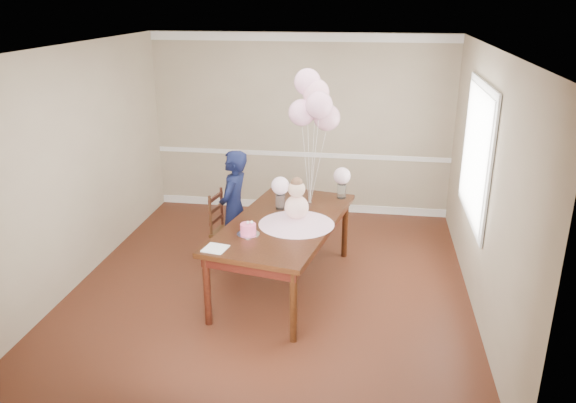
{
  "coord_description": "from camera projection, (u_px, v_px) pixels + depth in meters",
  "views": [
    {
      "loc": [
        1.07,
        -5.75,
        3.19
      ],
      "look_at": [
        0.19,
        -0.01,
        1.05
      ],
      "focal_mm": 35.0,
      "sensor_mm": 36.0,
      "label": 1
    }
  ],
  "objects": [
    {
      "name": "baby_hair",
      "position": [
        297.0,
        183.0,
        6.0
      ],
      "size": [
        0.13,
        0.13,
        0.13
      ],
      "primitive_type": "sphere",
      "color": "brown",
      "rests_on": "baby_head"
    },
    {
      "name": "cake_platter",
      "position": [
        248.0,
        234.0,
        5.9
      ],
      "size": [
        0.28,
        0.28,
        0.01
      ],
      "primitive_type": "cylinder",
      "rotation": [
        0.0,
        0.0,
        -0.19
      ],
      "color": "silver",
      "rests_on": "dining_table_top"
    },
    {
      "name": "wall_back",
      "position": [
        301.0,
        125.0,
        8.44
      ],
      "size": [
        4.5,
        0.02,
        2.7
      ],
      "primitive_type": "cube",
      "color": "tan",
      "rests_on": "floor"
    },
    {
      "name": "table_apron",
      "position": [
        284.0,
        229.0,
        6.3
      ],
      "size": [
        1.37,
        2.24,
        0.11
      ],
      "primitive_type": "cube",
      "rotation": [
        0.0,
        0.0,
        -0.19
      ],
      "color": "black",
      "rests_on": "table_leg_fl"
    },
    {
      "name": "wall_left",
      "position": [
        78.0,
        166.0,
        6.44
      ],
      "size": [
        0.02,
        5.0,
        2.7
      ],
      "primitive_type": "cube",
      "color": "tan",
      "rests_on": "floor"
    },
    {
      "name": "balloon_ribbon_c",
      "position": [
        313.0,
        156.0,
        6.61
      ],
      "size": [
        0.04,
        0.1,
        1.14
      ],
      "primitive_type": "cylinder",
      "rotation": [
        -0.09,
        0.02,
        -0.19
      ],
      "color": "silver",
      "rests_on": "balloon_weight"
    },
    {
      "name": "chair_back_post_r",
      "position": [
        222.0,
        207.0,
        7.11
      ],
      "size": [
        0.04,
        0.04,
        0.51
      ],
      "primitive_type": "cylinder",
      "rotation": [
        0.0,
        0.0,
        -0.18
      ],
      "color": "#37160F",
      "rests_on": "dining_chair_seat"
    },
    {
      "name": "balloon_ribbon_b",
      "position": [
        314.0,
        163.0,
        6.54
      ],
      "size": [
        0.1,
        0.08,
        1.03
      ],
      "primitive_type": "cylinder",
      "rotation": [
        0.05,
        0.1,
        -0.19
      ],
      "color": "white",
      "rests_on": "balloon_weight"
    },
    {
      "name": "chair_leg_fr",
      "position": [
        238.0,
        255.0,
        6.88
      ],
      "size": [
        0.04,
        0.04,
        0.39
      ],
      "primitive_type": "cylinder",
      "rotation": [
        0.0,
        0.0,
        -0.18
      ],
      "color": "#3D1D10",
      "rests_on": "floor"
    },
    {
      "name": "balloon_ribbon_e",
      "position": [
        318.0,
        168.0,
        6.63
      ],
      "size": [
        0.17,
        0.05,
        0.85
      ],
      "primitive_type": "cylinder",
      "rotation": [
        -0.09,
        0.17,
        -0.19
      ],
      "color": "silver",
      "rests_on": "balloon_weight"
    },
    {
      "name": "roses_far",
      "position": [
        342.0,
        176.0,
        6.86
      ],
      "size": [
        0.21,
        0.21,
        0.21
      ],
      "primitive_type": "sphere",
      "color": "#FAD1E0",
      "rests_on": "rose_vase_far"
    },
    {
      "name": "balloon_c",
      "position": [
        316.0,
        92.0,
        6.4
      ],
      "size": [
        0.31,
        0.31,
        0.31
      ],
      "primitive_type": "sphere",
      "color": "#FFB4C7",
      "rests_on": "balloon_ribbon_c"
    },
    {
      "name": "chair_slat_mid",
      "position": [
        216.0,
        208.0,
        6.96
      ],
      "size": [
        0.09,
        0.36,
        0.05
      ],
      "primitive_type": "cube",
      "rotation": [
        0.0,
        0.0,
        -0.18
      ],
      "color": "#3C1B10",
      "rests_on": "dining_chair_seat"
    },
    {
      "name": "table_leg_br",
      "position": [
        345.0,
        229.0,
        7.17
      ],
      "size": [
        0.09,
        0.09,
        0.77
      ],
      "primitive_type": "cylinder",
      "rotation": [
        0.0,
        0.0,
        -0.19
      ],
      "color": "black",
      "rests_on": "floor"
    },
    {
      "name": "balloon_e",
      "position": [
        327.0,
        118.0,
        6.43
      ],
      "size": [
        0.31,
        0.31,
        0.31
      ],
      "primitive_type": "sphere",
      "color": "#DF9EB1",
      "rests_on": "balloon_ribbon_e"
    },
    {
      "name": "cake_flower_b",
      "position": [
        252.0,
        222.0,
        5.86
      ],
      "size": [
        0.03,
        0.03,
        0.03
      ],
      "primitive_type": "sphere",
      "color": "white",
      "rests_on": "birthday_cake"
    },
    {
      "name": "chair_rail_trim",
      "position": [
        300.0,
        154.0,
        8.59
      ],
      "size": [
        4.5,
        0.02,
        0.07
      ],
      "primitive_type": "cube",
      "color": "white",
      "rests_on": "wall_back"
    },
    {
      "name": "chair_leg_fl",
      "position": [
        213.0,
        251.0,
        6.98
      ],
      "size": [
        0.04,
        0.04,
        0.39
      ],
      "primitive_type": "cylinder",
      "rotation": [
        0.0,
        0.0,
        -0.18
      ],
      "color": "#3A1C0F",
      "rests_on": "floor"
    },
    {
      "name": "balloon_b",
      "position": [
        319.0,
        105.0,
        6.27
      ],
      "size": [
        0.31,
        0.31,
        0.31
      ],
      "primitive_type": "sphere",
      "color": "#F3ACCA",
      "rests_on": "balloon_ribbon_b"
    },
    {
      "name": "chair_back_post_l",
      "position": [
        210.0,
        216.0,
        6.82
      ],
      "size": [
        0.04,
        0.04,
        0.51
      ],
      "primitive_type": "cylinder",
      "rotation": [
        0.0,
        0.0,
        -0.18
      ],
      "color": "#381E0F",
      "rests_on": "dining_chair_seat"
    },
    {
      "name": "crown_molding",
      "position": [
        301.0,
        37.0,
        7.99
      ],
      "size": [
        4.5,
        0.02,
        0.12
      ],
      "primitive_type": "cube",
      "color": "white",
      "rests_on": "wall_back"
    },
    {
      "name": "rose_vase_far",
      "position": [
        342.0,
        191.0,
        6.93
      ],
      "size": [
        0.13,
        0.13,
        0.18
      ],
      "primitive_type": "cylinder",
      "rotation": [
        0.0,
        0.0,
        -0.19
      ],
      "color": "white",
      "rests_on": "dining_table_top"
    },
    {
      "name": "cake_flower_a",
      "position": [
        248.0,
        223.0,
        5.85
      ],
      "size": [
        0.03,
        0.03,
        0.03
      ],
      "primitive_type": "sphere",
      "color": "silver",
      "rests_on": "birthday_cake"
    },
    {
      "name": "napkin",
      "position": [
        215.0,
        248.0,
        5.56
      ],
      "size": [
        0.26,
        0.26,
        0.01
      ],
      "primitive_type": "cube",
      "rotation": [
        0.0,
        0.0,
        -0.19
      ],
      "color": "white",
      "rests_on": "dining_table_top"
    },
    {
      "name": "baby_torso",
      "position": [
        297.0,
        207.0,
        6.1
      ],
      "size": [
        0.26,
        0.26,
        0.26
      ],
      "primitive_type": "sphere",
      "color": "#FFA1BE",
      "rests_on": "baby_skirt"
    },
    {
      "name": "baby_skirt",
      "position": [
        296.0,
        219.0,
        6.15
      ],
      "size": [
        0.98,
        0.98,
        0.11
      ],
      "primitive_type": "cone",
      "rotation": [
        0.0,
        0.0,
        -0.19
      ],
      "color": "#E8ABC5",
      "rests_on": "dining_table_top"
    },
    {
      "name": "table_leg_bl",
      "position": [
        277.0,
        220.0,
        7.46
      ],
      "size": [
        0.09,
        0.09,
        0.77
      ],
      "primitive_type": "cylinder",
      "rotation": [
        0.0,
        0.0,
        -0.19
      ],
      "color": "black",
      "rests_on": "floor"
    },
    {
      "name": "table_leg_fr",
      "position": [
        294.0,
        306.0,
        5.38
      ],
      "size": [
        0.09,
        0.09,
        0.77
      ],
      "primitive_type": "cylinder",
      "rotation": [
        0.0,
        0.0,
        -0.19
      ],
      "color": "black",
      "rests_on": "floor"
    },
    {
      "name": "chair_slat_low",
      "position": [
        217.0,
        219.0,
        7.01
      ],
      "size": [
        0.09,
        0.36,
        0.05
      ],
      "primitive_type": "cube",
      "rotation": [
        0.0,
        0.0,
        -0.18
      ],
      "color": "#3B1910",
      "rests_on": "dining_chair_seat"
    },
    {
      "name": "window_frame",
      "position": [
        477.0,
        153.0,
        6.2
      ],
      "size": [
        0.02,
        1.66,
        1.56
      ],
      "primitive_type": "cube",
      "color": "silver",
      "rests_on": "wall_right"
    },
    {
      "name": "wall_right",
      "position": [
        484.0,
        184.0,
        5.8
      ],
      "size": [
        0.02,
        5.0,
        2.7
      ],
      "primitive_type": "cube",
      "color": "tan",
      "rests_on": "floor"
    },
    {
      "name": "ceiling",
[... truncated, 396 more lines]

